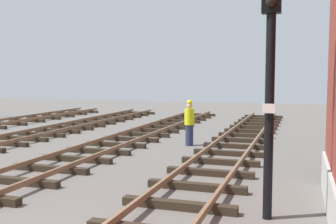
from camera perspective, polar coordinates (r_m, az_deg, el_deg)
signal_mast at (r=8.18m, az=13.98°, el=7.65°), size 0.36×0.40×5.10m
track_worker_foreground at (r=16.74m, az=2.97°, el=-1.51°), size 0.40×0.40×1.87m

